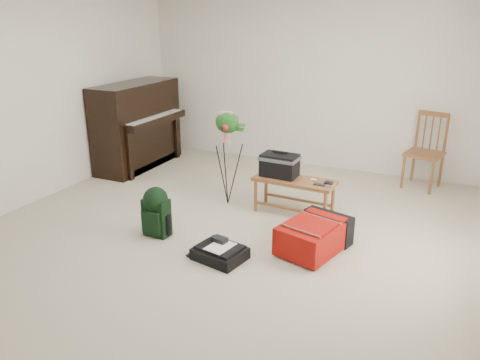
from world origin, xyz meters
The scene contains 10 objects.
floor centered at (0.00, 0.00, 0.00)m, with size 5.00×5.50×0.01m, color beige.
wall_back centered at (0.00, 2.75, 1.25)m, with size 5.00×0.04×2.50m, color silver.
wall_left centered at (-2.50, 0.00, 1.25)m, with size 0.04×5.50×2.50m, color silver.
piano centered at (-2.19, 1.60, 0.60)m, with size 0.71×1.50×1.25m.
bench centered at (0.38, 0.88, 0.50)m, with size 0.94×0.41×0.71m.
dining_chair centered at (1.78, 2.44, 0.48)m, with size 0.52×0.52×0.99m.
red_suitcase centered at (0.99, 0.13, 0.16)m, with size 0.65×0.83×0.31m.
black_duffel centered at (0.24, -0.46, 0.07)m, with size 0.51×0.44×0.19m.
green_backpack centered at (-0.59, -0.28, 0.29)m, with size 0.27×0.26×0.53m.
flower_stand centered at (-0.31, 0.81, 0.57)m, with size 0.44×0.44×1.17m.
Camera 1 is at (2.07, -3.93, 2.20)m, focal length 35.00 mm.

